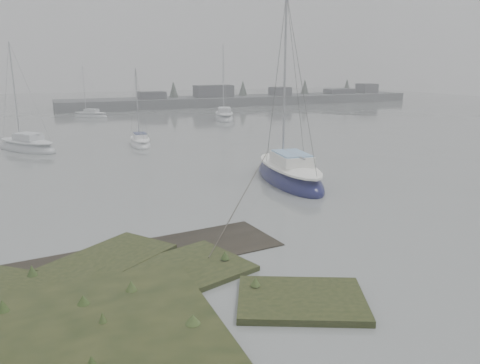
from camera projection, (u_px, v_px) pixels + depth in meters
name	position (u px, v px, depth m)	size (l,w,h in m)	color
ground	(116.00, 142.00, 40.06)	(160.00, 160.00, 0.00)	slate
far_shoreline	(250.00, 99.00, 78.48)	(60.00, 8.00, 4.15)	#4C4F51
sailboat_main	(289.00, 175.00, 26.49)	(3.50, 8.05, 11.00)	#0E0F3E
sailboat_white	(140.00, 143.00, 38.47)	(1.84, 4.82, 6.67)	white
sailboat_far_a	(27.00, 147.00, 36.10)	(5.31, 6.20, 8.75)	#A1A5AA
sailboat_far_b	(224.00, 117.00, 56.61)	(4.00, 7.09, 9.51)	#ACB1B6
sailboat_far_c	(90.00, 116.00, 59.11)	(4.68, 4.31, 6.78)	#B4B8BE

